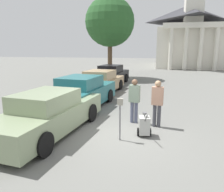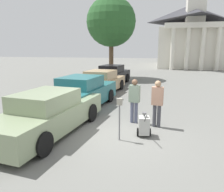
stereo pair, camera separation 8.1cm
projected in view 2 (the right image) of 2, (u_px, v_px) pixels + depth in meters
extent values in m
plane|color=slate|center=(117.00, 134.00, 7.69)|extent=(120.00, 120.00, 0.00)
cube|color=gray|center=(50.00, 117.00, 7.78)|extent=(2.45, 5.37, 0.78)
cube|color=gray|center=(46.00, 100.00, 7.45)|extent=(1.85, 2.36, 0.55)
cylinder|color=black|center=(55.00, 109.00, 9.59)|extent=(0.27, 0.74, 0.72)
cylinder|color=black|center=(92.00, 113.00, 9.03)|extent=(0.27, 0.74, 0.72)
cylinder|color=black|center=(44.00, 144.00, 6.07)|extent=(0.27, 0.74, 0.72)
cube|color=#23666B|center=(83.00, 95.00, 11.09)|extent=(2.54, 5.16, 0.85)
cube|color=#23666B|center=(80.00, 82.00, 10.76)|extent=(1.94, 2.28, 0.57)
cylinder|color=black|center=(80.00, 93.00, 12.87)|extent=(0.27, 0.72, 0.71)
cylinder|color=black|center=(110.00, 96.00, 12.26)|extent=(0.27, 0.72, 0.71)
cylinder|color=black|center=(49.00, 106.00, 10.04)|extent=(0.27, 0.72, 0.71)
cylinder|color=black|center=(86.00, 110.00, 9.43)|extent=(0.27, 0.72, 0.71)
cube|color=tan|center=(102.00, 84.00, 14.84)|extent=(2.50, 4.90, 0.73)
cube|color=tan|center=(101.00, 75.00, 14.53)|extent=(1.92, 2.17, 0.58)
cylinder|color=black|center=(98.00, 83.00, 16.53)|extent=(0.27, 0.74, 0.72)
cylinder|color=black|center=(121.00, 85.00, 15.92)|extent=(0.27, 0.74, 0.72)
cylinder|color=black|center=(80.00, 90.00, 13.85)|extent=(0.27, 0.74, 0.72)
cylinder|color=black|center=(107.00, 92.00, 13.24)|extent=(0.27, 0.74, 0.72)
cube|color=black|center=(113.00, 77.00, 18.26)|extent=(2.38, 5.00, 0.83)
cube|color=black|center=(112.00, 69.00, 17.93)|extent=(1.80, 2.21, 0.57)
cylinder|color=black|center=(109.00, 77.00, 19.96)|extent=(0.28, 0.76, 0.74)
cylinder|color=black|center=(127.00, 78.00, 19.40)|extent=(0.28, 0.76, 0.74)
cylinder|color=black|center=(96.00, 82.00, 17.22)|extent=(0.28, 0.76, 0.74)
cylinder|color=black|center=(117.00, 83.00, 16.66)|extent=(0.28, 0.76, 0.74)
cylinder|color=slate|center=(119.00, 123.00, 7.09)|extent=(0.05, 0.05, 1.19)
cube|color=gray|center=(120.00, 102.00, 6.94)|extent=(0.18, 0.09, 0.22)
cylinder|color=#515670|center=(136.00, 113.00, 8.78)|extent=(0.14, 0.14, 0.86)
cylinder|color=#515670|center=(132.00, 112.00, 8.85)|extent=(0.14, 0.14, 0.86)
cube|color=gray|center=(134.00, 94.00, 8.65)|extent=(0.46, 0.30, 0.68)
sphere|color=brown|center=(135.00, 82.00, 8.55)|extent=(0.23, 0.23, 0.23)
cylinder|color=#3F3F47|center=(159.00, 116.00, 8.32)|extent=(0.14, 0.14, 0.87)
cylinder|color=#3F3F47|center=(154.00, 116.00, 8.38)|extent=(0.14, 0.14, 0.87)
cube|color=tan|center=(158.00, 96.00, 8.18)|extent=(0.45, 0.29, 0.69)
sphere|color=tan|center=(158.00, 84.00, 8.08)|extent=(0.24, 0.24, 0.24)
cube|color=#B2B2AD|center=(144.00, 125.00, 7.48)|extent=(0.42, 0.49, 0.60)
cone|color=#59595B|center=(144.00, 115.00, 7.40)|extent=(0.18, 0.18, 0.16)
cylinder|color=#4C4C4C|center=(145.00, 119.00, 6.94)|extent=(0.11, 0.59, 0.43)
cylinder|color=black|center=(138.00, 132.00, 7.55)|extent=(0.09, 0.28, 0.28)
cylinder|color=black|center=(150.00, 132.00, 7.52)|extent=(0.09, 0.28, 0.28)
cube|color=silver|center=(187.00, 48.00, 37.02)|extent=(9.70, 15.02, 5.88)
pyramid|color=#333338|center=(190.00, 14.00, 35.82)|extent=(9.90, 15.32, 2.64)
cylinder|color=silver|center=(172.00, 49.00, 29.88)|extent=(0.56, 0.56, 5.58)
cylinder|color=silver|center=(187.00, 49.00, 29.50)|extent=(0.56, 0.56, 5.58)
cylinder|color=silver|center=(203.00, 49.00, 29.11)|extent=(0.56, 0.56, 5.58)
cylinder|color=silver|center=(218.00, 49.00, 28.72)|extent=(0.56, 0.56, 5.58)
cube|color=silver|center=(197.00, 25.00, 28.63)|extent=(8.25, 0.70, 0.70)
cylinder|color=brown|center=(111.00, 61.00, 21.66)|extent=(0.44, 0.44, 3.43)
sphere|color=#285628|center=(111.00, 22.00, 20.86)|extent=(4.72, 4.72, 4.72)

